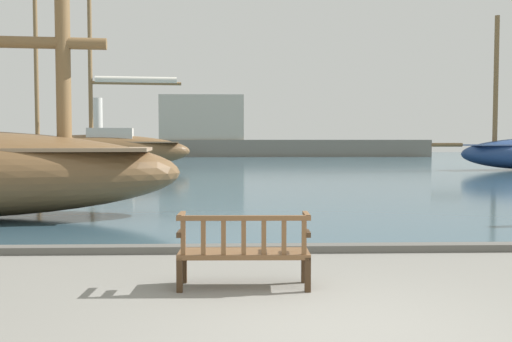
# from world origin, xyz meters

# --- Properties ---
(ground_plane) EXTENTS (160.00, 160.00, 0.00)m
(ground_plane) POSITION_xyz_m (0.00, 0.00, 0.00)
(ground_plane) COLOR gray
(harbor_water) EXTENTS (100.00, 80.00, 0.08)m
(harbor_water) POSITION_xyz_m (0.00, 44.00, 0.04)
(harbor_water) COLOR #385666
(harbor_water) RESTS_ON ground
(quay_edge_kerb) EXTENTS (40.00, 0.30, 0.12)m
(quay_edge_kerb) POSITION_xyz_m (0.00, 3.85, 0.06)
(quay_edge_kerb) COLOR #5B5954
(quay_edge_kerb) RESTS_ON ground
(park_bench) EXTENTS (1.61, 0.56, 0.92)m
(park_bench) POSITION_xyz_m (-0.88, 1.60, 0.47)
(park_bench) COLOR #3D2A19
(park_bench) RESTS_ON ground
(sailboat_mid_port) EXTENTS (12.02, 3.90, 15.53)m
(sailboat_mid_port) POSITION_xyz_m (-9.80, 31.09, 1.44)
(sailboat_mid_port) COLOR brown
(sailboat_mid_port) RESTS_ON harbor_water
(far_breakwater) EXTENTS (41.34, 2.40, 6.92)m
(far_breakwater) POSITION_xyz_m (-1.77, 58.24, 2.13)
(far_breakwater) COLOR slate
(far_breakwater) RESTS_ON ground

